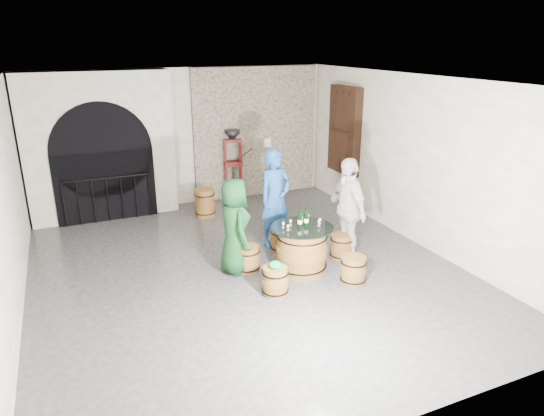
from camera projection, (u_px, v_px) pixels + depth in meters
name	position (u px, v px, depth m)	size (l,w,h in m)	color
ground	(246.00, 269.00, 8.45)	(8.00, 8.00, 0.00)	#2C2C2E
wall_back	(184.00, 138.00, 11.39)	(8.00, 8.00, 0.00)	silver
wall_front	(396.00, 292.00, 4.47)	(8.00, 8.00, 0.00)	silver
wall_left	(3.00, 210.00, 6.60)	(8.00, 8.00, 0.00)	silver
wall_right	(415.00, 161.00, 9.25)	(8.00, 8.00, 0.00)	silver
ceiling	(242.00, 81.00, 7.40)	(8.00, 8.00, 0.00)	beige
stone_facing_panel	(256.00, 133.00, 12.01)	(3.20, 0.12, 3.18)	gray
arched_opening	(101.00, 148.00, 10.45)	(3.10, 0.60, 3.19)	silver
shuttered_window	(344.00, 130.00, 11.21)	(0.23, 1.10, 2.00)	black
barrel_table	(302.00, 249.00, 8.28)	(1.06, 1.06, 0.82)	brown
barrel_stool_left	(247.00, 259.00, 8.33)	(0.43, 0.43, 0.46)	brown
barrel_stool_far	(281.00, 239.00, 9.16)	(0.43, 0.43, 0.46)	brown
barrel_stool_right	(342.00, 246.00, 8.84)	(0.43, 0.43, 0.46)	brown
barrel_stool_near_right	(353.00, 270.00, 7.93)	(0.43, 0.43, 0.46)	brown
barrel_stool_near_left	(275.00, 281.00, 7.57)	(0.43, 0.43, 0.46)	brown
green_cap	(275.00, 265.00, 7.48)	(0.25, 0.20, 0.11)	#0D903E
person_green	(234.00, 226.00, 8.13)	(0.81, 0.53, 1.65)	#0F3818
person_blue	(275.00, 198.00, 9.21)	(0.69, 0.45, 1.88)	#1B4C94
person_white	(347.00, 209.00, 8.65)	(1.10, 0.46, 1.87)	beige
wine_bottle_left	(300.00, 220.00, 8.08)	(0.08, 0.08, 0.32)	black
wine_bottle_center	(306.00, 219.00, 8.14)	(0.08, 0.08, 0.32)	black
wine_bottle_right	(300.00, 216.00, 8.25)	(0.08, 0.08, 0.32)	black
tasting_glass_a	(288.00, 228.00, 7.98)	(0.05, 0.05, 0.10)	#A15F1F
tasting_glass_b	(320.00, 221.00, 8.26)	(0.05, 0.05, 0.10)	#A15F1F
tasting_glass_c	(291.00, 223.00, 8.20)	(0.05, 0.05, 0.10)	#A15F1F
tasting_glass_d	(308.00, 217.00, 8.46)	(0.05, 0.05, 0.10)	#A15F1F
tasting_glass_e	(319.00, 223.00, 8.17)	(0.05, 0.05, 0.10)	#A15F1F
tasting_glass_f	(283.00, 225.00, 8.09)	(0.05, 0.05, 0.10)	#A15F1F
side_barrel	(205.00, 203.00, 10.91)	(0.48, 0.48, 0.63)	brown
corking_press	(233.00, 160.00, 11.73)	(0.74, 0.47, 1.76)	#52100D
control_box	(267.00, 143.00, 12.12)	(0.18, 0.10, 0.22)	silver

